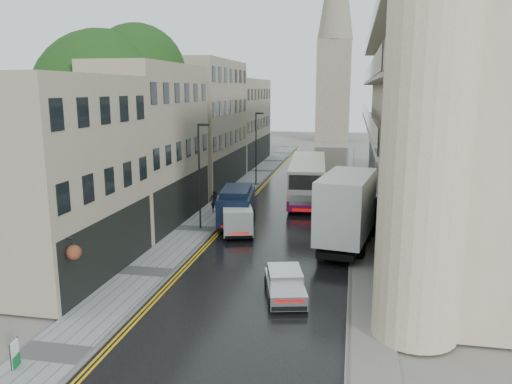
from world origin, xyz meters
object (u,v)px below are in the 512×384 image
at_px(white_lorry, 321,216).
at_px(pedestrian, 215,201).
at_px(cream_bus, 290,187).
at_px(lamp_post_far, 256,149).
at_px(lamp_post_near, 199,177).
at_px(estate_sign, 15,354).
at_px(tree_far, 175,123).
at_px(tree_near, 105,125).
at_px(white_van, 225,224).
at_px(silver_hatchback, 271,295).
at_px(navy_van, 219,211).

relative_size(white_lorry, pedestrian, 5.21).
height_order(cream_bus, lamp_post_far, lamp_post_far).
height_order(lamp_post_near, lamp_post_far, lamp_post_near).
distance_m(lamp_post_near, estate_sign, 18.10).
bearing_deg(tree_far, tree_near, -91.32).
bearing_deg(tree_far, white_van, -60.38).
relative_size(white_van, pedestrian, 2.58).
xyz_separation_m(silver_hatchback, pedestrian, (-7.06, 16.13, 0.25)).
bearing_deg(tree_near, estate_sign, -72.28).
height_order(white_lorry, lamp_post_far, lamp_post_far).
relative_size(white_lorry, estate_sign, 9.41).
xyz_separation_m(white_lorry, navy_van, (-7.02, 3.41, -0.89)).
bearing_deg(estate_sign, white_van, 68.02).
distance_m(silver_hatchback, estate_sign, 10.00).
xyz_separation_m(cream_bus, lamp_post_near, (-5.17, -7.59, 1.92)).
bearing_deg(pedestrian, white_van, 104.97).
bearing_deg(lamp_post_near, tree_far, 113.01).
relative_size(tree_near, white_lorry, 1.60).
bearing_deg(cream_bus, pedestrian, -155.05).
height_order(silver_hatchback, white_van, white_van).
distance_m(tree_far, white_van, 18.60).
bearing_deg(navy_van, lamp_post_near, 165.34).
height_order(white_lorry, navy_van, white_lorry).
bearing_deg(silver_hatchback, tree_near, 124.53).
bearing_deg(lamp_post_near, tree_near, 171.37).
bearing_deg(white_lorry, silver_hatchback, -92.28).
relative_size(white_lorry, lamp_post_far, 1.24).
height_order(cream_bus, lamp_post_near, lamp_post_near).
bearing_deg(silver_hatchback, navy_van, 101.81).
height_order(tree_near, white_lorry, tree_near).
relative_size(white_van, lamp_post_near, 0.61).
bearing_deg(white_van, navy_van, 100.99).
height_order(tree_far, estate_sign, tree_far).
relative_size(tree_far, white_van, 2.89).
distance_m(cream_bus, white_lorry, 11.65).
xyz_separation_m(tree_near, lamp_post_near, (6.94, -0.70, -3.30)).
relative_size(white_van, estate_sign, 4.67).
bearing_deg(pedestrian, lamp_post_far, -100.96).
height_order(white_van, estate_sign, white_van).
xyz_separation_m(tree_near, lamp_post_far, (7.63, 15.47, -3.30)).
bearing_deg(white_lorry, tree_far, 140.04).
xyz_separation_m(tree_near, tree_far, (0.30, 13.00, -0.72)).
relative_size(tree_near, white_van, 3.22).
xyz_separation_m(tree_far, cream_bus, (11.81, -6.12, -4.51)).
bearing_deg(tree_far, lamp_post_far, 18.63).
relative_size(navy_van, estate_sign, 5.89).
bearing_deg(lamp_post_far, tree_near, -113.32).
relative_size(silver_hatchback, white_van, 0.85).
distance_m(tree_far, silver_hatchback, 29.11).
xyz_separation_m(tree_far, estate_sign, (5.62, -31.51, -5.65)).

